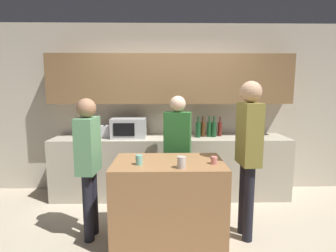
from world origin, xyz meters
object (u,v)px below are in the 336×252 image
object	(u,v)px
cup_0	(181,162)
cup_2	(139,160)
bottle_4	(220,129)
person_left	(249,146)
person_center	(88,157)
toaster	(101,132)
cup_1	(214,160)
bottle_1	(203,129)
person_right	(177,145)
bottle_3	(214,129)
microwave	(129,128)
bottle_2	(209,129)
bottle_0	(198,129)
potted_plant	(258,124)

from	to	relation	value
cup_0	cup_2	size ratio (longest dim) A/B	1.15
bottle_4	person_left	world-z (taller)	person_left
cup_2	person_center	world-z (taller)	person_center
toaster	cup_1	world-z (taller)	toaster
bottle_4	person_left	bearing A→B (deg)	-88.15
bottle_1	person_right	world-z (taller)	person_right
cup_1	cup_2	size ratio (longest dim) A/B	0.76
cup_1	person_center	world-z (taller)	person_center
bottle_4	cup_0	size ratio (longest dim) A/B	2.59
cup_2	person_right	world-z (taller)	person_right
toaster	person_right	bearing A→B (deg)	-28.02
cup_0	bottle_3	bearing A→B (deg)	67.97
bottle_3	person_left	size ratio (longest dim) A/B	0.18
bottle_4	person_center	size ratio (longest dim) A/B	0.19
microwave	cup_2	distance (m)	1.39
bottle_2	person_right	world-z (taller)	person_right
bottle_1	cup_1	size ratio (longest dim) A/B	4.03
cup_1	person_left	bearing A→B (deg)	19.45
bottle_0	person_center	world-z (taller)	person_center
bottle_0	bottle_2	bearing A→B (deg)	14.06
person_left	person_center	distance (m)	1.76
potted_plant	bottle_3	world-z (taller)	potted_plant
person_right	bottle_4	bearing A→B (deg)	-123.80
microwave	bottle_4	bearing A→B (deg)	3.34
toaster	bottle_3	world-z (taller)	bottle_3
microwave	cup_1	distance (m)	1.71
toaster	bottle_1	xyz separation A→B (m)	(1.57, 0.04, 0.03)
cup_0	bottle_1	bearing A→B (deg)	73.99
bottle_0	bottle_4	world-z (taller)	bottle_0
bottle_1	cup_0	xyz separation A→B (m)	(-0.44, -1.52, -0.10)
bottle_0	cup_0	xyz separation A→B (m)	(-0.36, -1.46, -0.10)
microwave	bottle_2	size ratio (longest dim) A/B	1.62
toaster	bottle_3	size ratio (longest dim) A/B	0.81
cup_1	cup_2	bearing A→B (deg)	-178.87
bottle_1	bottle_4	world-z (taller)	bottle_1
bottle_2	bottle_3	size ratio (longest dim) A/B	1.00
microwave	bottle_2	bearing A→B (deg)	1.42
cup_0	cup_1	bearing A→B (deg)	21.89
potted_plant	person_left	bearing A→B (deg)	-114.17
cup_2	bottle_1	bearing A→B (deg)	58.19
toaster	bottle_2	xyz separation A→B (m)	(1.66, 0.03, 0.03)
bottle_1	bottle_2	world-z (taller)	bottle_2
bottle_3	potted_plant	bearing A→B (deg)	-1.35
cup_1	person_right	bearing A→B (deg)	114.99
cup_1	potted_plant	bearing A→B (deg)	54.93
bottle_3	cup_2	world-z (taller)	bottle_3
person_center	bottle_0	bearing A→B (deg)	134.26
bottle_3	cup_0	distance (m)	1.62
toaster	bottle_0	size ratio (longest dim) A/B	0.80
bottle_2	bottle_1	bearing A→B (deg)	172.23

